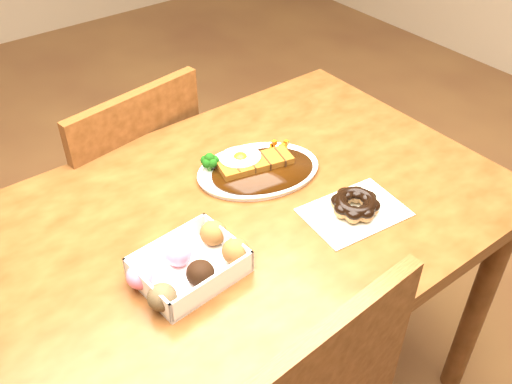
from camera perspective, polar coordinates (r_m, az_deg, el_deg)
table at (r=1.33m, az=-1.35°, el=-5.08°), size 1.20×0.80×0.75m
chair_far at (r=1.78m, az=-13.03°, el=-0.21°), size 0.48×0.48×0.87m
katsu_curry_plate at (r=1.36m, az=-0.01°, el=2.47°), size 0.34×0.28×0.06m
donut_box at (r=1.11m, az=-6.69°, el=-7.19°), size 0.23×0.17×0.06m
pon_de_ring at (r=1.26m, az=9.89°, el=-1.30°), size 0.23×0.18×0.04m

